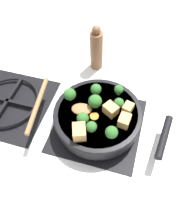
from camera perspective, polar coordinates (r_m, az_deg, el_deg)
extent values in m
plane|color=silver|center=(0.80, 0.00, -3.48)|extent=(2.40, 2.40, 0.00)
cube|color=black|center=(0.79, 0.00, -3.33)|extent=(0.31, 0.31, 0.01)
torus|color=black|center=(0.78, 0.00, -2.72)|extent=(0.24, 0.24, 0.01)
cube|color=black|center=(0.78, 0.00, -2.72)|extent=(0.01, 0.23, 0.01)
cube|color=black|center=(0.78, 0.00, -2.72)|extent=(0.23, 0.01, 0.01)
cube|color=black|center=(0.92, -22.23, 2.12)|extent=(0.31, 0.31, 0.01)
torus|color=black|center=(0.91, -22.54, 2.72)|extent=(0.24, 0.24, 0.01)
cube|color=black|center=(0.91, -22.54, 2.72)|extent=(0.01, 0.23, 0.01)
cube|color=black|center=(0.91, -22.54, 2.72)|extent=(0.23, 0.01, 0.01)
cylinder|color=black|center=(0.75, 0.00, -1.28)|extent=(0.29, 0.29, 0.06)
cylinder|color=brown|center=(0.75, 0.00, -1.12)|extent=(0.27, 0.27, 0.05)
torus|color=black|center=(0.73, 0.00, -0.18)|extent=(0.30, 0.30, 0.01)
cylinder|color=black|center=(0.72, 16.88, -6.23)|extent=(0.16, 0.04, 0.02)
ellipsoid|color=olive|center=(0.73, -4.29, 0.77)|extent=(0.06, 0.07, 0.01)
cylinder|color=olive|center=(0.76, -15.52, 1.97)|extent=(0.23, 0.05, 0.02)
cube|color=tan|center=(0.72, 7.83, 1.03)|extent=(0.04, 0.04, 0.03)
cube|color=tan|center=(0.69, 6.90, -2.25)|extent=(0.05, 0.04, 0.03)
cube|color=tan|center=(0.71, 3.34, 0.66)|extent=(0.05, 0.06, 0.04)
cube|color=tan|center=(0.67, -4.88, -5.17)|extent=(0.06, 0.05, 0.04)
cylinder|color=#709956|center=(0.77, -0.52, 5.00)|extent=(0.01, 0.01, 0.01)
sphere|color=#2D6628|center=(0.75, -0.53, 5.97)|extent=(0.04, 0.04, 0.04)
cylinder|color=#709956|center=(0.76, -7.22, 3.54)|extent=(0.01, 0.01, 0.01)
sphere|color=#2D6628|center=(0.74, -7.39, 4.59)|extent=(0.04, 0.04, 0.04)
cylinder|color=#709956|center=(0.68, -1.53, -4.74)|extent=(0.01, 0.01, 0.01)
sphere|color=#2D6628|center=(0.67, -1.56, -3.92)|extent=(0.03, 0.03, 0.03)
cylinder|color=#709956|center=(0.67, 3.47, -6.20)|extent=(0.01, 0.01, 0.01)
sphere|color=#2D6628|center=(0.66, 3.56, -5.33)|extent=(0.04, 0.04, 0.04)
cylinder|color=#709956|center=(0.73, -0.74, 1.72)|extent=(0.01, 0.01, 0.01)
sphere|color=#2D6628|center=(0.72, -0.76, 2.82)|extent=(0.05, 0.05, 0.05)
cylinder|color=#709956|center=(0.74, 5.34, 1.46)|extent=(0.01, 0.01, 0.01)
sphere|color=#2D6628|center=(0.72, 5.45, 2.35)|extent=(0.03, 0.03, 0.03)
cylinder|color=#709956|center=(0.77, 5.34, 5.00)|extent=(0.01, 0.01, 0.01)
sphere|color=#2D6628|center=(0.76, 5.44, 5.88)|extent=(0.03, 0.03, 0.03)
cylinder|color=#709956|center=(0.70, -3.90, -2.59)|extent=(0.01, 0.01, 0.01)
sphere|color=#2D6628|center=(0.68, -4.00, -1.67)|extent=(0.04, 0.04, 0.04)
cylinder|color=orange|center=(0.71, -0.98, -1.18)|extent=(0.03, 0.03, 0.01)
cylinder|color=orange|center=(0.75, -0.48, 2.94)|extent=(0.03, 0.03, 0.01)
cylinder|color=brown|center=(0.94, -0.42, 15.72)|extent=(0.05, 0.05, 0.17)
sphere|color=brown|center=(0.88, -0.46, 20.66)|extent=(0.03, 0.03, 0.03)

